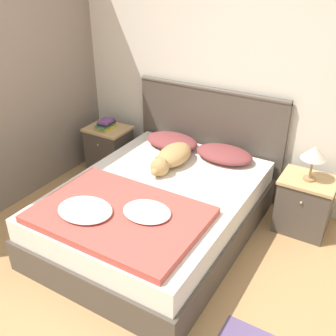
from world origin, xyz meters
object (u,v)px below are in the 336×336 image
(nightstand_right, at_px, (304,204))
(pillow_left, at_px, (172,141))
(bed, at_px, (156,211))
(book_stack, at_px, (106,124))
(dog, at_px, (172,157))
(table_lamp, at_px, (314,154))
(nightstand_left, at_px, (109,149))
(pillow_right, at_px, (224,154))

(nightstand_right, distance_m, pillow_left, 1.47)
(bed, xyz_separation_m, book_stack, (-1.14, 0.74, 0.35))
(dog, xyz_separation_m, table_lamp, (1.23, 0.32, 0.22))
(bed, bearing_deg, table_lamp, 33.32)
(nightstand_left, height_order, nightstand_right, same)
(nightstand_left, xyz_separation_m, book_stack, (0.00, -0.02, 0.32))
(dog, relative_size, table_lamp, 2.14)
(dog, bearing_deg, pillow_right, 42.98)
(nightstand_right, height_order, dog, dog)
(nightstand_right, distance_m, dog, 1.31)
(nightstand_left, distance_m, pillow_right, 1.47)
(book_stack, bearing_deg, bed, -32.88)
(pillow_left, xyz_separation_m, pillow_right, (0.60, 0.00, 0.00))
(table_lamp, bearing_deg, bed, -146.68)
(pillow_right, bearing_deg, pillow_left, 180.00)
(nightstand_left, relative_size, dog, 0.78)
(pillow_right, bearing_deg, nightstand_right, -2.32)
(nightstand_right, height_order, pillow_left, pillow_left)
(bed, height_order, pillow_right, pillow_right)
(nightstand_right, bearing_deg, pillow_left, 178.65)
(pillow_right, xyz_separation_m, dog, (-0.39, -0.36, 0.02))
(nightstand_right, xyz_separation_m, pillow_left, (-1.44, 0.03, 0.29))
(nightstand_left, xyz_separation_m, table_lamp, (2.28, -0.01, 0.53))
(table_lamp, bearing_deg, nightstand_right, 90.00)
(pillow_left, bearing_deg, dog, -59.82)
(nightstand_right, bearing_deg, dog, -165.00)
(table_lamp, bearing_deg, book_stack, -179.66)
(nightstand_right, xyz_separation_m, table_lamp, (0.00, -0.01, 0.53))
(nightstand_left, xyz_separation_m, dog, (1.05, -0.33, 0.31))
(book_stack, bearing_deg, pillow_right, 2.27)
(book_stack, bearing_deg, pillow_left, 3.90)
(nightstand_left, distance_m, nightstand_right, 2.28)
(nightstand_right, bearing_deg, table_lamp, -90.00)
(bed, relative_size, book_stack, 9.28)
(pillow_left, bearing_deg, pillow_right, 0.00)
(pillow_right, bearing_deg, bed, -110.76)
(bed, distance_m, table_lamp, 1.47)
(bed, distance_m, nightstand_right, 1.37)
(pillow_left, distance_m, dog, 0.42)
(book_stack, bearing_deg, table_lamp, 0.34)
(pillow_left, distance_m, pillow_right, 0.60)
(pillow_right, bearing_deg, table_lamp, -2.97)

